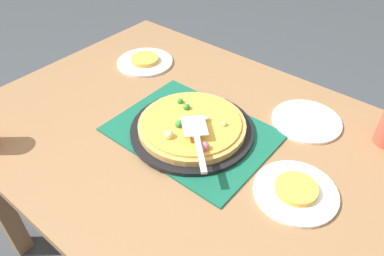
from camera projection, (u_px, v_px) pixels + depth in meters
dining_table at (192, 158)px, 1.20m from camera, size 1.40×1.00×0.75m
placemat at (192, 132)px, 1.13m from camera, size 0.48×0.36×0.01m
pizza_pan at (192, 130)px, 1.12m from camera, size 0.38×0.38×0.01m
pizza at (192, 125)px, 1.11m from camera, size 0.33×0.33×0.05m
plate_near_left at (145, 62)px, 1.45m from camera, size 0.22×0.22×0.01m
plate_far_right at (295, 192)px, 0.94m from camera, size 0.22×0.22×0.01m
plate_side at (306, 121)px, 1.17m from camera, size 0.22×0.22×0.01m
served_slice_left at (145, 59)px, 1.44m from camera, size 0.11×0.11×0.02m
served_slice_right at (296, 189)px, 0.94m from camera, size 0.11×0.11×0.02m
pizza_server at (197, 137)px, 1.01m from camera, size 0.20×0.19×0.01m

